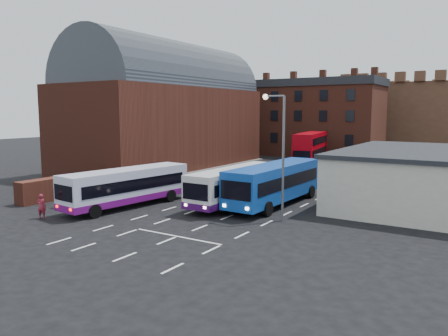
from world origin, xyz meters
The scene contains 13 objects.
ground centered at (0.00, 0.00, 0.00)m, with size 180.00×180.00×0.00m, color black.
railway_station centered at (-15.50, 21.00, 7.64)m, with size 12.00×28.00×16.00m.
forecourt_wall centered at (-10.20, 2.00, 0.90)m, with size 1.20×10.00×1.80m, color #602B1E.
cream_building centered at (15.00, 14.00, 2.16)m, with size 10.40×16.40×4.25m.
brick_terrace centered at (-6.00, 46.00, 5.50)m, with size 22.00×10.00×11.00m, color brown.
castle_keep centered at (6.00, 66.00, 6.00)m, with size 22.00×22.00×12.00m, color brown.
bus_white_outbound centered at (-3.12, 1.28, 1.69)m, with size 3.63×10.69×2.86m.
bus_white_inbound centered at (3.28, 6.34, 1.66)m, with size 2.68×10.30×2.80m.
bus_blue centered at (6.00, 7.79, 1.84)m, with size 3.08×11.51×3.12m.
bus_red_double centered at (-0.90, 33.34, 2.30)m, with size 4.13×11.08×4.33m.
street_lamp centered at (8.31, 3.48, 4.98)m, with size 1.67×0.44×8.25m.
pedestrian_red centered at (-5.36, -4.46, 0.84)m, with size 0.61×0.40×1.67m, color maroon.
pedestrian_beige centered at (-7.08, -1.75, 0.70)m, with size 0.68×0.53×1.40m, color beige.
Camera 1 is at (20.18, -22.20, 7.12)m, focal length 35.00 mm.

